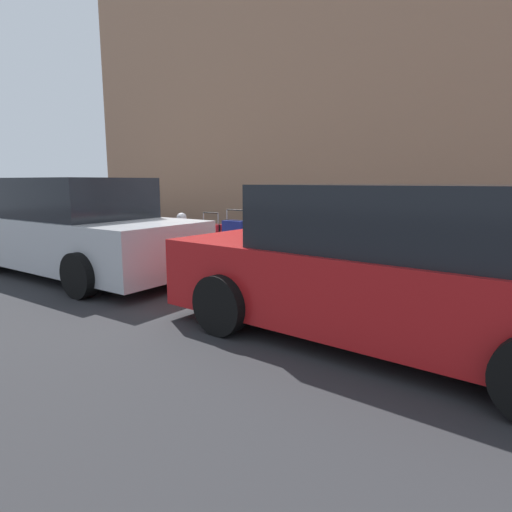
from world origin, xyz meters
The scene contains 16 objects.
ground_plane centered at (0.00, 0.00, 0.00)m, with size 40.00×40.00×0.00m, color #28282B.
sidewalk_curb centered at (0.00, -2.50, 0.07)m, with size 18.00×5.00×0.14m, color gray.
building_facade_sidewalk_side centered at (0.00, -8.08, 6.57)m, with size 24.00×3.00×13.15m, color #936B51.
suitcase_navy_0 centered at (-3.68, -0.75, 0.50)m, with size 0.43×0.24×1.01m.
suitcase_red_1 centered at (-3.14, -0.78, 0.43)m, with size 0.37×0.26×0.86m.
suitcase_maroon_2 centered at (-2.58, -0.80, 0.51)m, with size 0.49×0.28×1.03m.
suitcase_teal_3 centered at (-1.99, -0.77, 0.41)m, with size 0.43×0.26×0.86m.
suitcase_olive_4 centered at (-1.46, -0.79, 0.50)m, with size 0.37×0.25×0.94m.
suitcase_black_5 centered at (-0.97, -0.83, 0.45)m, with size 0.38×0.27×0.93m.
suitcase_silver_6 centered at (-0.41, -0.77, 0.40)m, with size 0.48×0.21×0.72m.
suitcase_navy_7 centered at (0.20, -0.81, 0.50)m, with size 0.48×0.25×0.93m.
suitcase_red_8 centered at (0.78, -0.77, 0.45)m, with size 0.43×0.26×0.86m.
fire_hydrant centered at (1.63, -0.82, 0.56)m, with size 0.39×0.21×0.80m.
bollard_post centered at (2.39, -0.67, 0.59)m, with size 0.14×0.14×0.89m, color brown.
parked_car_red_0 centered at (-3.49, 1.41, 0.73)m, with size 4.63×2.23×1.56m.
parked_car_silver_1 centered at (1.95, 1.41, 0.77)m, with size 4.80×2.04×1.64m.
Camera 1 is at (-4.85, 5.60, 1.59)m, focal length 30.29 mm.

